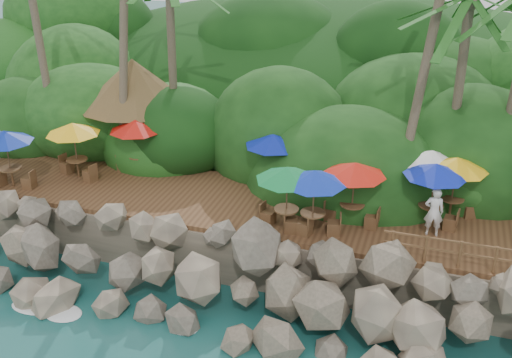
% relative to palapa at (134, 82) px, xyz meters
% --- Properties ---
extents(ground, '(140.00, 140.00, 0.00)m').
position_rel_palapa_xyz_m(ground, '(7.08, -9.50, -5.79)').
color(ground, '#19514F').
rests_on(ground, ground).
extents(land_base, '(32.00, 25.20, 2.10)m').
position_rel_palapa_xyz_m(land_base, '(7.08, 6.50, -4.74)').
color(land_base, gray).
rests_on(land_base, ground).
extents(jungle_hill, '(44.80, 28.00, 15.40)m').
position_rel_palapa_xyz_m(jungle_hill, '(7.08, 14.00, -5.79)').
color(jungle_hill, '#143811').
rests_on(jungle_hill, ground).
extents(seawall, '(29.00, 4.00, 2.30)m').
position_rel_palapa_xyz_m(seawall, '(7.08, -7.50, -4.64)').
color(seawall, gray).
rests_on(seawall, ground).
extents(terrace, '(26.00, 5.00, 0.20)m').
position_rel_palapa_xyz_m(terrace, '(7.08, -3.50, -3.59)').
color(terrace, brown).
rests_on(terrace, land_base).
extents(jungle_foliage, '(44.00, 16.00, 12.00)m').
position_rel_palapa_xyz_m(jungle_foliage, '(7.08, 5.50, -5.79)').
color(jungle_foliage, '#143811').
rests_on(jungle_foliage, ground).
extents(foam_line, '(25.20, 0.80, 0.06)m').
position_rel_palapa_xyz_m(foam_line, '(7.08, -9.20, -5.76)').
color(foam_line, white).
rests_on(foam_line, ground).
extents(palapa, '(5.25, 5.25, 4.60)m').
position_rel_palapa_xyz_m(palapa, '(0.00, 0.00, 0.00)').
color(palapa, brown).
rests_on(palapa, ground).
extents(dining_clusters, '(25.92, 5.52, 2.52)m').
position_rel_palapa_xyz_m(dining_clusters, '(7.47, -3.64, -1.40)').
color(dining_clusters, brown).
rests_on(dining_clusters, terrace).
extents(railing, '(7.20, 0.10, 1.00)m').
position_rel_palapa_xyz_m(railing, '(16.00, -5.85, -2.88)').
color(railing, brown).
rests_on(railing, terrace).
extents(waiter, '(0.74, 0.53, 1.89)m').
position_rel_palapa_xyz_m(waiter, '(13.93, -3.89, -2.55)').
color(waiter, white).
rests_on(waiter, terrace).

